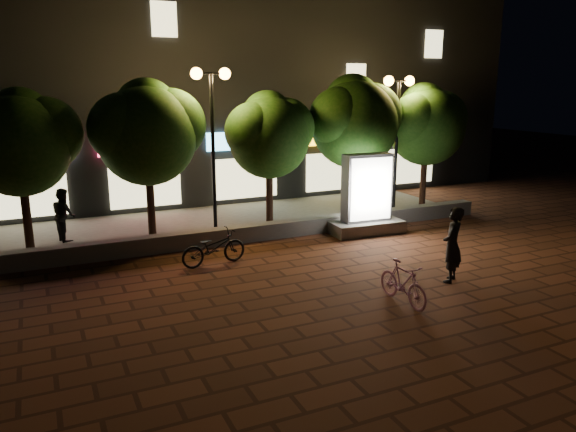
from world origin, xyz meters
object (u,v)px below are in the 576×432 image
tree_far_right (427,122)px  rider (452,245)px  tree_left (148,129)px  ad_kiosk (366,201)px  tree_mid (270,132)px  scooter_pink (403,283)px  pedestrian (64,215)px  street_lamp_right (398,109)px  street_lamp_left (212,109)px  tree_far_left (20,139)px  tree_right (355,119)px  scooter_parked (214,248)px

tree_far_right → rider: (-4.61, -6.95, -2.43)m
tree_left → rider: size_ratio=2.60×
tree_left → tree_far_right: size_ratio=1.03×
rider → ad_kiosk: bearing=-135.8°
tree_left → tree_mid: size_ratio=1.09×
tree_far_right → scooter_pink: bearing=-130.7°
ad_kiosk → pedestrian: size_ratio=1.60×
scooter_pink → street_lamp_right: bearing=53.8°
tree_far_right → tree_left: bearing=180.0°
pedestrian → street_lamp_left: bearing=-117.5°
tree_mid → tree_far_left: bearing=180.0°
tree_far_right → scooter_pink: size_ratio=2.98×
tree_left → tree_far_right: bearing=-0.0°
tree_right → scooter_parked: 7.77m
ad_kiosk → rider: size_ratio=1.38×
tree_right → ad_kiosk: 3.41m
ad_kiosk → tree_left: bearing=161.6°
scooter_pink → tree_mid: bearing=87.7°
tree_mid → street_lamp_left: 2.22m
tree_mid → street_lamp_right: (4.95, -0.26, 0.68)m
street_lamp_left → pedestrian: street_lamp_left is taller
scooter_pink → tree_far_right: bearing=47.3°
scooter_pink → tree_right: bearing=64.3°
scooter_pink → pedestrian: pedestrian is taller
tree_far_right → scooter_parked: bearing=-161.2°
street_lamp_right → scooter_pink: size_ratio=3.11×
tree_mid → street_lamp_left: size_ratio=0.87×
tree_right → tree_far_right: tree_right is taller
tree_right → rider: (-1.41, -6.95, -2.62)m
tree_right → scooter_pink: (-3.34, -7.60, -3.09)m
ad_kiosk → rider: (-0.60, -4.79, -0.11)m
tree_right → ad_kiosk: size_ratio=1.95×
scooter_parked → rider: bearing=-133.7°
tree_right → street_lamp_left: bearing=-177.2°
street_lamp_left → rider: size_ratio=2.75×
tree_right → pedestrian: bearing=176.0°
tree_right → scooter_pink: 8.86m
street_lamp_left → tree_far_right: bearing=1.8°
ad_kiosk → scooter_parked: size_ratio=1.42×
tree_mid → scooter_pink: tree_mid is taller
street_lamp_right → scooter_pink: (-4.99, -7.34, -3.41)m
tree_mid → tree_left: bearing=180.0°
tree_mid → pedestrian: size_ratio=2.76×
tree_mid → street_lamp_left: bearing=-172.7°
street_lamp_right → rider: size_ratio=2.65×
tree_mid → pedestrian: bearing=173.9°
street_lamp_left → pedestrian: bearing=168.0°
tree_mid → street_lamp_right: bearing=-3.0°
tree_far_left → scooter_parked: 6.19m
tree_left → ad_kiosk: 7.24m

